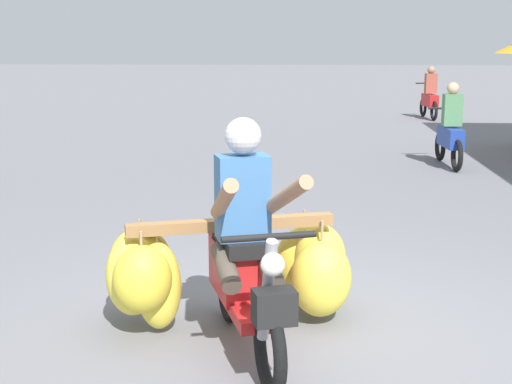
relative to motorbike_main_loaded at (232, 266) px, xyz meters
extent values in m
plane|color=slate|center=(0.42, -0.12, -0.49)|extent=(120.00, 120.00, 0.00)
torus|color=black|center=(0.32, -0.96, -0.21)|extent=(0.25, 0.56, 0.56)
torus|color=black|center=(-0.05, 0.18, -0.21)|extent=(0.25, 0.56, 0.56)
cube|color=red|center=(0.16, -0.48, -0.17)|extent=(0.40, 0.61, 0.08)
cube|color=red|center=(0.04, -0.10, 0.01)|extent=(0.46, 0.69, 0.36)
cube|color=black|center=(0.07, -0.18, 0.23)|extent=(0.43, 0.65, 0.10)
cylinder|color=gray|center=(0.30, -0.90, 0.13)|extent=(0.15, 0.29, 0.69)
cylinder|color=black|center=(0.31, -0.94, 0.47)|extent=(0.55, 0.21, 0.04)
sphere|color=silver|center=(0.33, -1.02, 0.33)|extent=(0.14, 0.14, 0.14)
cube|color=black|center=(0.35, -1.06, 0.09)|extent=(0.28, 0.23, 0.20)
cube|color=red|center=(0.32, -0.96, 0.09)|extent=(0.18, 0.30, 0.04)
cube|color=olive|center=(0.00, 0.04, 0.29)|extent=(1.46, 0.55, 0.08)
cube|color=olive|center=(-0.06, 0.21, 0.26)|extent=(1.31, 0.48, 0.06)
ellipsoid|color=yellow|center=(0.51, 0.50, -0.11)|extent=(0.61, 0.59, 0.56)
cylinder|color=#998459|center=(0.51, 0.50, 0.22)|extent=(0.02, 0.02, 0.17)
ellipsoid|color=gold|center=(-0.60, -0.23, -0.04)|extent=(0.51, 0.48, 0.48)
cylinder|color=#998459|center=(-0.60, -0.23, 0.24)|extent=(0.02, 0.02, 0.13)
ellipsoid|color=yellow|center=(0.64, 0.35, -0.04)|extent=(0.49, 0.46, 0.54)
cylinder|color=#998459|center=(0.64, 0.35, 0.25)|extent=(0.02, 0.02, 0.11)
ellipsoid|color=yellow|center=(-0.51, -0.10, -0.13)|extent=(0.35, 0.32, 0.64)
cylinder|color=#998459|center=(-0.51, -0.10, 0.23)|extent=(0.02, 0.02, 0.14)
ellipsoid|color=yellow|center=(-0.69, 0.12, -0.02)|extent=(0.56, 0.53, 0.52)
cylinder|color=#998459|center=(-0.69, 0.12, 0.26)|extent=(0.02, 0.02, 0.10)
ellipsoid|color=yellow|center=(0.64, 0.16, -0.14)|extent=(0.61, 0.60, 0.57)
cylinder|color=#998459|center=(0.64, 0.16, 0.21)|extent=(0.02, 0.02, 0.19)
ellipsoid|color=yellow|center=(-0.70, -0.08, -0.06)|extent=(0.52, 0.51, 0.59)
cylinder|color=#998459|center=(-0.70, -0.08, 0.25)|extent=(0.02, 0.02, 0.10)
cube|color=#386699|center=(0.10, -0.29, 0.56)|extent=(0.39, 0.31, 0.56)
sphere|color=silver|center=(0.11, -0.31, 0.97)|extent=(0.24, 0.24, 0.24)
cylinder|color=#9E7051|center=(0.39, -0.56, 0.63)|extent=(0.35, 0.70, 0.39)
cylinder|color=#9E7051|center=(0.02, -0.68, 0.63)|extent=(0.25, 0.72, 0.39)
cylinder|color=#4C4238|center=(0.27, -0.37, 0.13)|extent=(0.26, 0.46, 0.27)
cylinder|color=#4C4238|center=(0.01, -0.45, 0.13)|extent=(0.26, 0.46, 0.27)
torus|color=black|center=(2.89, 7.88, -0.23)|extent=(0.11, 0.52, 0.52)
torus|color=black|center=(2.96, 6.78, -0.23)|extent=(0.11, 0.52, 0.52)
cube|color=navy|center=(2.93, 7.23, 0.01)|extent=(0.30, 0.91, 0.32)
cylinder|color=black|center=(2.90, 7.83, 0.43)|extent=(0.50, 0.07, 0.04)
cube|color=#4C7F51|center=(2.93, 7.21, 0.46)|extent=(0.31, 0.22, 0.52)
sphere|color=tan|center=(2.93, 7.23, 0.81)|extent=(0.20, 0.20, 0.20)
torus|color=black|center=(3.81, 15.58, -0.23)|extent=(0.13, 0.53, 0.52)
torus|color=black|center=(3.92, 14.49, -0.23)|extent=(0.13, 0.53, 0.52)
cube|color=red|center=(3.87, 14.93, 0.01)|extent=(0.33, 0.92, 0.32)
cylinder|color=black|center=(3.81, 15.53, 0.43)|extent=(0.50, 0.09, 0.04)
cube|color=#994738|center=(3.88, 14.91, 0.46)|extent=(0.32, 0.23, 0.52)
sphere|color=#9E7051|center=(3.87, 14.93, 0.81)|extent=(0.20, 0.20, 0.20)
camera|label=1|loc=(0.49, -4.99, 1.58)|focal=51.45mm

